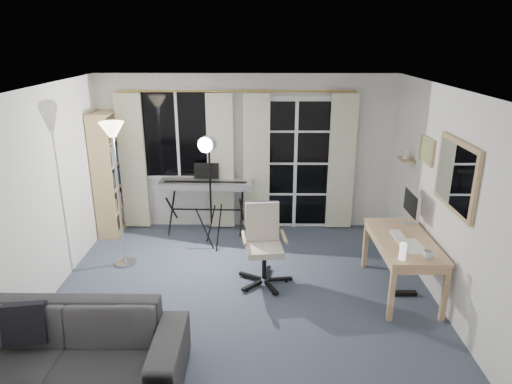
% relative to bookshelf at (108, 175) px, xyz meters
% --- Properties ---
extents(floor, '(4.50, 4.00, 0.02)m').
position_rel_bookshelf_xyz_m(floor, '(2.12, -1.82, -0.90)').
color(floor, '#363E4F').
rests_on(floor, ground).
extents(window, '(1.20, 0.08, 1.40)m').
position_rel_bookshelf_xyz_m(window, '(1.07, 0.15, 0.61)').
color(window, white).
rests_on(window, floor).
extents(french_door, '(1.32, 0.09, 2.11)m').
position_rel_bookshelf_xyz_m(french_door, '(2.87, 0.15, 0.13)').
color(french_door, white).
rests_on(french_door, floor).
extents(curtains, '(3.60, 0.07, 2.13)m').
position_rel_bookshelf_xyz_m(curtains, '(1.99, 0.06, 0.20)').
color(curtains, gold).
rests_on(curtains, floor).
extents(bookshelf, '(0.32, 0.88, 1.88)m').
position_rel_bookshelf_xyz_m(bookshelf, '(0.00, 0.00, 0.00)').
color(bookshelf, tan).
rests_on(bookshelf, floor).
extents(torchiere_lamp, '(0.36, 0.36, 1.92)m').
position_rel_bookshelf_xyz_m(torchiere_lamp, '(0.51, -1.18, 0.65)').
color(torchiere_lamp, '#B2B2B7').
rests_on(torchiere_lamp, floor).
extents(keyboard_piano, '(1.41, 0.71, 1.02)m').
position_rel_bookshelf_xyz_m(keyboard_piano, '(1.51, -0.12, -0.12)').
color(keyboard_piano, black).
rests_on(keyboard_piano, floor).
extents(studio_light, '(0.37, 0.38, 1.69)m').
position_rel_bookshelf_xyz_m(studio_light, '(1.62, -0.70, 0.46)').
color(studio_light, black).
rests_on(studio_light, floor).
extents(office_chair, '(0.67, 0.68, 0.99)m').
position_rel_bookshelf_xyz_m(office_chair, '(2.37, -1.56, -0.31)').
color(office_chair, black).
rests_on(office_chair, floor).
extents(desk, '(0.65, 1.28, 0.68)m').
position_rel_bookshelf_xyz_m(desk, '(4.00, -1.84, -0.29)').
color(desk, tan).
rests_on(desk, floor).
extents(monitor, '(0.17, 0.49, 0.43)m').
position_rel_bookshelf_xyz_m(monitor, '(4.20, -1.39, 0.05)').
color(monitor, silver).
rests_on(monitor, desk).
extents(desk_clutter, '(0.40, 0.78, 0.87)m').
position_rel_bookshelf_xyz_m(desk_clutter, '(3.95, -2.05, -0.36)').
color(desk_clutter, white).
rests_on(desk_clutter, desk).
extents(mug, '(0.11, 0.09, 0.11)m').
position_rel_bookshelf_xyz_m(mug, '(4.10, -2.34, -0.15)').
color(mug, silver).
rests_on(mug, desk).
extents(wall_mirror, '(0.04, 0.94, 0.74)m').
position_rel_bookshelf_xyz_m(wall_mirror, '(4.34, -2.17, 0.66)').
color(wall_mirror, tan).
rests_on(wall_mirror, floor).
extents(framed_print, '(0.03, 0.42, 0.32)m').
position_rel_bookshelf_xyz_m(framed_print, '(4.35, -1.27, 0.71)').
color(framed_print, tan).
rests_on(framed_print, floor).
extents(wall_shelf, '(0.16, 0.30, 0.18)m').
position_rel_bookshelf_xyz_m(wall_shelf, '(4.28, -0.77, 0.52)').
color(wall_shelf, tan).
rests_on(wall_shelf, floor).
extents(sofa, '(2.19, 0.64, 0.85)m').
position_rel_bookshelf_xyz_m(sofa, '(0.56, -3.37, -0.46)').
color(sofa, '#333235').
rests_on(sofa, floor).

